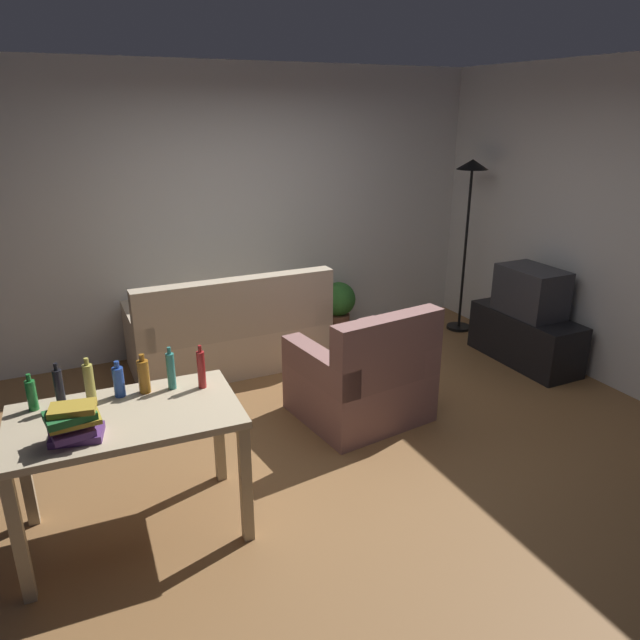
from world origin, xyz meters
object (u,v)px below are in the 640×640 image
at_px(tv, 531,291).
at_px(book_stack, 73,424).
at_px(bottle_dark, 59,389).
at_px(bottle_blue, 119,381).
at_px(armchair, 363,380).
at_px(bottle_green, 32,395).
at_px(desk, 127,431).
at_px(torchiere_lamp, 470,199).
at_px(couch, 230,335).
at_px(bottle_red, 201,369).
at_px(bottle_squat, 90,385).
at_px(potted_plant, 338,304).
at_px(bottle_amber, 144,376).
at_px(tv_stand, 525,338).
at_px(bottle_tall, 171,370).

distance_m(tv, book_stack, 4.13).
distance_m(bottle_dark, bottle_blue, 0.31).
distance_m(armchair, bottle_green, 2.33).
bearing_deg(desk, torchiere_lamp, 28.83).
relative_size(couch, bottle_red, 6.73).
bearing_deg(bottle_blue, bottle_dark, -176.87).
bearing_deg(bottle_squat, torchiere_lamp, 23.77).
bearing_deg(armchair, potted_plant, -118.16).
distance_m(bottle_amber, bottle_red, 0.32).
distance_m(bottle_red, book_stack, 0.77).
bearing_deg(tv_stand, armchair, 98.59).
bearing_deg(torchiere_lamp, bottle_blue, -156.04).
distance_m(tv, desk, 3.84).
bearing_deg(bottle_dark, torchiere_lamp, 22.53).
height_order(torchiere_lamp, bottle_green, torchiere_lamp).
distance_m(bottle_blue, bottle_tall, 0.29).
height_order(torchiere_lamp, bottle_blue, torchiere_lamp).
bearing_deg(bottle_dark, bottle_green, 160.38).
bearing_deg(bottle_dark, couch, 50.67).
distance_m(potted_plant, bottle_blue, 3.25).
xyz_separation_m(bottle_green, book_stack, (0.18, -0.43, 0.00)).
bearing_deg(desk, bottle_amber, 57.70).
height_order(torchiere_lamp, bottle_amber, torchiere_lamp).
distance_m(desk, bottle_green, 0.54).
xyz_separation_m(tv_stand, bottle_amber, (-3.58, -0.69, 0.62)).
xyz_separation_m(potted_plant, bottle_blue, (-2.45, -2.08, 0.52)).
bearing_deg(bottle_blue, bottle_red, -11.48).
distance_m(desk, bottle_dark, 0.43).
distance_m(torchiere_lamp, bottle_dark, 4.39).
distance_m(tv_stand, bottle_amber, 3.70).
bearing_deg(tv, tv_stand, 90.00).
relative_size(potted_plant, bottle_dark, 2.14).
xyz_separation_m(bottle_dark, bottle_red, (0.75, -0.07, -0.00)).
height_order(bottle_amber, bottle_tall, bottle_tall).
xyz_separation_m(desk, bottle_dark, (-0.30, 0.20, 0.23)).
height_order(tv, desk, tv).
distance_m(torchiere_lamp, book_stack, 4.51).
relative_size(tv, torchiere_lamp, 0.33).
height_order(bottle_green, book_stack, bottle_green).
xyz_separation_m(bottle_green, bottle_dark, (0.14, -0.05, 0.03)).
relative_size(bottle_green, bottle_amber, 0.89).
relative_size(desk, potted_plant, 2.15).
bearing_deg(tv, couch, 66.93).
bearing_deg(bottle_blue, torchiere_lamp, 23.96).
bearing_deg(book_stack, torchiere_lamp, 27.20).
height_order(potted_plant, bottle_squat, bottle_squat).
distance_m(bottle_blue, book_stack, 0.47).
bearing_deg(bottle_dark, desk, -34.47).
xyz_separation_m(armchair, bottle_blue, (-1.80, -0.39, 0.53)).
bearing_deg(couch, bottle_squat, 54.24).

